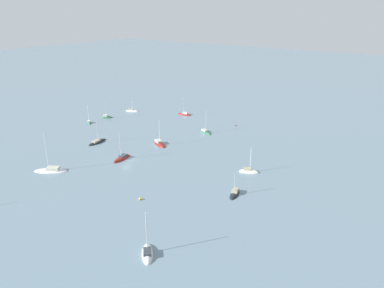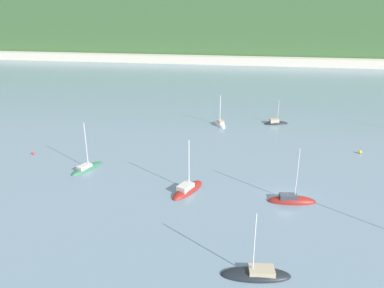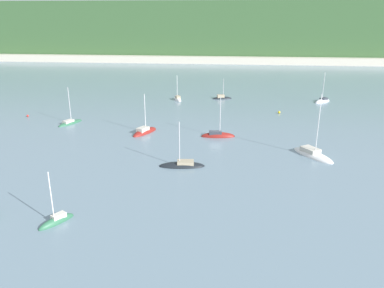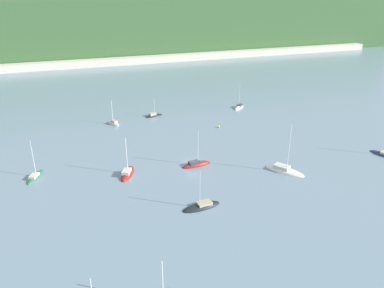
{
  "view_description": "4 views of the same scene",
  "coord_description": "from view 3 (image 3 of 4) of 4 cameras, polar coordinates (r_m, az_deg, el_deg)",
  "views": [
    {
      "loc": [
        69.52,
        73.34,
        41.79
      ],
      "look_at": [
        -13.13,
        13.96,
        3.85
      ],
      "focal_mm": 35.0,
      "sensor_mm": 36.0,
      "label": 1
    },
    {
      "loc": [
        -6.59,
        -50.53,
        27.36
      ],
      "look_at": [
        -16.21,
        12.11,
        2.97
      ],
      "focal_mm": 35.0,
      "sensor_mm": 36.0,
      "label": 2
    },
    {
      "loc": [
        2.85,
        -74.13,
        23.35
      ],
      "look_at": [
        -3.88,
        -10.44,
        1.39
      ],
      "focal_mm": 35.0,
      "sensor_mm": 36.0,
      "label": 3
    },
    {
      "loc": [
        -26.35,
        -72.25,
        37.27
      ],
      "look_at": [
        2.33,
        6.82,
        1.81
      ],
      "focal_mm": 35.0,
      "sensor_mm": 36.0,
      "label": 4
    }
  ],
  "objects": [
    {
      "name": "sailboat_0",
      "position": [
        69.35,
        17.9,
        -1.59
      ],
      "size": [
        7.45,
        9.02,
        11.83
      ],
      "rotation": [
        0.0,
        0.0,
        5.31
      ],
      "color": "white",
      "rests_on": "ground_plane"
    },
    {
      "name": "sailboat_10",
      "position": [
        48.32,
        -19.93,
        -11.07
      ],
      "size": [
        3.54,
        4.58,
        7.38
      ],
      "rotation": [
        0.0,
        0.0,
        4.14
      ],
      "color": "#2D6647",
      "rests_on": "ground_plane"
    },
    {
      "name": "sailboat_11",
      "position": [
        90.16,
        -18.07,
        3.03
      ],
      "size": [
        4.53,
        6.99,
        8.94
      ],
      "rotation": [
        0.0,
        0.0,
        1.15
      ],
      "color": "#2D6647",
      "rests_on": "ground_plane"
    },
    {
      "name": "mooring_buoy_1",
      "position": [
        100.04,
        -23.76,
        3.96
      ],
      "size": [
        0.51,
        0.51,
        0.51
      ],
      "color": "red",
      "rests_on": "ground_plane"
    },
    {
      "name": "sailboat_6",
      "position": [
        110.56,
        -2.22,
        6.78
      ],
      "size": [
        3.58,
        5.53,
        8.06
      ],
      "rotation": [
        0.0,
        0.0,
        1.97
      ],
      "color": "white",
      "rests_on": "ground_plane"
    },
    {
      "name": "mooring_buoy_0",
      "position": [
        97.33,
        13.14,
        4.73
      ],
      "size": [
        0.62,
        0.62,
        0.62
      ],
      "color": "yellow",
      "rests_on": "ground_plane"
    },
    {
      "name": "sailboat_12",
      "position": [
        61.44,
        -1.5,
        -3.33
      ],
      "size": [
        7.72,
        3.22,
        8.27
      ],
      "rotation": [
        0.0,
        0.0,
        3.25
      ],
      "color": "black",
      "rests_on": "ground_plane"
    },
    {
      "name": "sailboat_2",
      "position": [
        114.08,
        19.27,
        6.11
      ],
      "size": [
        5.82,
        5.56,
        9.36
      ],
      "rotation": [
        0.0,
        0.0,
        3.88
      ],
      "color": "silver",
      "rests_on": "ground_plane"
    },
    {
      "name": "sailboat_3",
      "position": [
        112.48,
        4.59,
        6.96
      ],
      "size": [
        6.05,
        3.22,
        6.41
      ],
      "rotation": [
        0.0,
        0.0,
        0.25
      ],
      "color": "black",
      "rests_on": "ground_plane"
    },
    {
      "name": "sailboat_8",
      "position": [
        76.59,
        3.95,
        1.2
      ],
      "size": [
        7.12,
        2.82,
        9.23
      ],
      "rotation": [
        0.0,
        0.0,
        0.11
      ],
      "color": "maroon",
      "rests_on": "ground_plane"
    },
    {
      "name": "sailboat_5",
      "position": [
        79.48,
        -7.24,
        1.77
      ],
      "size": [
        5.15,
        7.54,
        9.12
      ],
      "rotation": [
        0.0,
        0.0,
        1.13
      ],
      "color": "maroon",
      "rests_on": "ground_plane"
    },
    {
      "name": "shore_town_strip",
      "position": [
        198.34,
        5.3,
        12.59
      ],
      "size": [
        318.64,
        6.0,
        3.47
      ],
      "color": "beige",
      "rests_on": "ground_plane"
    },
    {
      "name": "ground_plane",
      "position": [
        77.77,
        3.65,
        1.42
      ],
      "size": [
        600.0,
        600.0,
        0.0
      ],
      "primitive_type": "plane",
      "color": "slate"
    },
    {
      "name": "hillside_ridge",
      "position": [
        245.65,
        5.61,
        17.01
      ],
      "size": [
        374.87,
        89.73,
        30.96
      ],
      "color": "#385B33",
      "rests_on": "ground_plane"
    }
  ]
}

